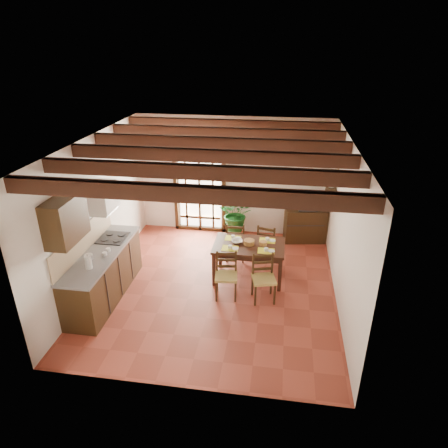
% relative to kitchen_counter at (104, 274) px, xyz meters
% --- Properties ---
extents(ground_plane, '(5.00, 5.00, 0.00)m').
position_rel_kitchen_counter_xyz_m(ground_plane, '(1.96, 0.60, -0.47)').
color(ground_plane, brown).
extents(room_shell, '(4.52, 5.02, 2.81)m').
position_rel_kitchen_counter_xyz_m(room_shell, '(1.96, 0.60, 1.34)').
color(room_shell, silver).
rests_on(room_shell, ground_plane).
extents(ceiling_beams, '(4.50, 4.34, 0.20)m').
position_rel_kitchen_counter_xyz_m(ceiling_beams, '(1.96, 0.60, 2.22)').
color(ceiling_beams, black).
rests_on(ceiling_beams, room_shell).
extents(french_door, '(1.26, 0.11, 2.32)m').
position_rel_kitchen_counter_xyz_m(french_door, '(1.16, 3.05, 0.70)').
color(french_door, white).
rests_on(french_door, ground_plane).
extents(kitchen_counter, '(0.64, 2.25, 1.38)m').
position_rel_kitchen_counter_xyz_m(kitchen_counter, '(0.00, 0.00, 0.00)').
color(kitchen_counter, '#31200F').
rests_on(kitchen_counter, ground_plane).
extents(upper_cabinet, '(0.35, 0.80, 0.70)m').
position_rel_kitchen_counter_xyz_m(upper_cabinet, '(-0.12, -0.70, 1.38)').
color(upper_cabinet, '#31200F').
rests_on(upper_cabinet, room_shell).
extents(range_hood, '(0.38, 0.60, 0.54)m').
position_rel_kitchen_counter_xyz_m(range_hood, '(-0.09, 0.55, 1.26)').
color(range_hood, white).
rests_on(range_hood, room_shell).
extents(counter_items, '(0.50, 1.43, 0.25)m').
position_rel_kitchen_counter_xyz_m(counter_items, '(0.00, 0.09, 0.49)').
color(counter_items, black).
rests_on(counter_items, kitchen_counter).
extents(dining_table, '(1.36, 0.88, 0.74)m').
position_rel_kitchen_counter_xyz_m(dining_table, '(2.54, 1.02, 0.17)').
color(dining_table, black).
rests_on(dining_table, ground_plane).
extents(chair_near_left, '(0.44, 0.43, 0.87)m').
position_rel_kitchen_counter_xyz_m(chair_near_left, '(2.20, 0.32, -0.20)').
color(chair_near_left, '#AE9A4A').
rests_on(chair_near_left, ground_plane).
extents(chair_near_right, '(0.49, 0.47, 0.88)m').
position_rel_kitchen_counter_xyz_m(chair_near_right, '(2.88, 0.32, -0.20)').
color(chair_near_right, '#AE9A4A').
rests_on(chair_near_right, ground_plane).
extents(chair_far_left, '(0.41, 0.39, 0.88)m').
position_rel_kitchen_counter_xyz_m(chair_far_left, '(2.20, 1.72, -0.20)').
color(chair_far_left, '#AE9A4A').
rests_on(chair_far_left, ground_plane).
extents(chair_far_right, '(0.49, 0.48, 0.88)m').
position_rel_kitchen_counter_xyz_m(chair_far_right, '(2.88, 1.72, -0.20)').
color(chair_far_right, '#AE9A4A').
rests_on(chair_far_right, ground_plane).
extents(table_setting, '(0.99, 0.66, 0.09)m').
position_rel_kitchen_counter_xyz_m(table_setting, '(2.54, 1.02, 0.28)').
color(table_setting, yellow).
rests_on(table_setting, dining_table).
extents(table_bowl, '(0.27, 0.27, 0.05)m').
position_rel_kitchen_counter_xyz_m(table_bowl, '(2.30, 1.07, 0.29)').
color(table_bowl, white).
rests_on(table_bowl, dining_table).
extents(sideboard, '(1.00, 0.57, 0.80)m').
position_rel_kitchen_counter_xyz_m(sideboard, '(3.69, 2.83, -0.07)').
color(sideboard, '#31200F').
rests_on(sideboard, ground_plane).
extents(crt_tv, '(0.47, 0.45, 0.36)m').
position_rel_kitchen_counter_xyz_m(crt_tv, '(3.69, 2.82, 0.52)').
color(crt_tv, black).
rests_on(crt_tv, sideboard).
extents(fuse_box, '(0.25, 0.03, 0.32)m').
position_rel_kitchen_counter_xyz_m(fuse_box, '(3.46, 3.08, 1.28)').
color(fuse_box, white).
rests_on(fuse_box, room_shell).
extents(plant_pot, '(0.38, 0.38, 0.23)m').
position_rel_kitchen_counter_xyz_m(plant_pot, '(2.09, 2.75, -0.36)').
color(plant_pot, maroon).
rests_on(plant_pot, ground_plane).
extents(potted_plant, '(2.16, 1.90, 2.24)m').
position_rel_kitchen_counter_xyz_m(potted_plant, '(2.09, 2.75, 0.10)').
color(potted_plant, '#144C19').
rests_on(potted_plant, ground_plane).
extents(wall_shelf, '(0.20, 0.42, 0.20)m').
position_rel_kitchen_counter_xyz_m(wall_shelf, '(4.10, 2.20, 1.04)').
color(wall_shelf, '#31200F').
rests_on(wall_shelf, room_shell).
extents(shelf_vase, '(0.15, 0.15, 0.15)m').
position_rel_kitchen_counter_xyz_m(shelf_vase, '(4.10, 2.20, 1.18)').
color(shelf_vase, '#B2BFB2').
rests_on(shelf_vase, wall_shelf).
extents(shelf_flowers, '(0.14, 0.14, 0.36)m').
position_rel_kitchen_counter_xyz_m(shelf_flowers, '(4.10, 2.20, 1.38)').
color(shelf_flowers, yellow).
rests_on(shelf_flowers, shelf_vase).
extents(framed_picture, '(0.03, 0.32, 0.32)m').
position_rel_kitchen_counter_xyz_m(framed_picture, '(4.18, 2.20, 1.58)').
color(framed_picture, brown).
rests_on(framed_picture, room_shell).
extents(pendant_lamp, '(0.36, 0.36, 0.84)m').
position_rel_kitchen_counter_xyz_m(pendant_lamp, '(2.54, 1.12, 1.60)').
color(pendant_lamp, black).
rests_on(pendant_lamp, room_shell).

